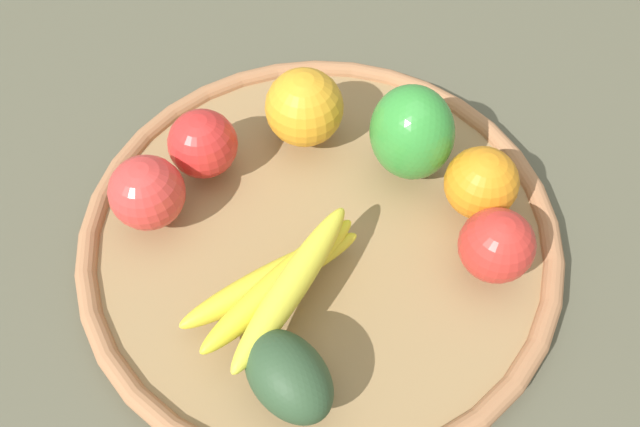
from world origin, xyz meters
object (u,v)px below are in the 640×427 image
object	(u,v)px
avocado	(288,376)
apple_1	(203,144)
orange_1	(481,183)
banana_bunch	(281,282)
apple_0	(147,193)
orange_0	(304,108)
apple_2	(497,245)
bell_pepper	(412,133)

from	to	relation	value
avocado	apple_1	xyz separation A→B (m)	(0.06, 0.24, 0.01)
orange_1	banana_bunch	bearing A→B (deg)	173.01
apple_0	orange_1	xyz separation A→B (m)	(0.26, -0.17, -0.00)
avocado	apple_1	world-z (taller)	apple_1
banana_bunch	avocado	world-z (taller)	avocado
apple_0	avocado	world-z (taller)	apple_0
orange_0	apple_2	size ratio (longest dim) A/B	1.18
apple_2	bell_pepper	distance (m)	0.14
orange_1	bell_pepper	bearing A→B (deg)	106.53
apple_2	apple_1	xyz separation A→B (m)	(-0.15, 0.25, 0.00)
orange_0	orange_1	xyz separation A→B (m)	(0.08, -0.17, -0.01)
banana_bunch	orange_0	xyz separation A→B (m)	(0.12, 0.15, 0.01)
banana_bunch	orange_1	distance (m)	0.21
apple_1	bell_pepper	bearing A→B (deg)	-35.08
banana_bunch	orange_1	xyz separation A→B (m)	(0.21, -0.03, 0.01)
orange_1	apple_1	world-z (taller)	orange_1
bell_pepper	avocado	bearing A→B (deg)	124.52
banana_bunch	bell_pepper	xyz separation A→B (m)	(0.19, 0.05, 0.02)
banana_bunch	avocado	xyz separation A→B (m)	(-0.04, -0.07, 0.00)
orange_1	bell_pepper	distance (m)	0.08
apple_0	bell_pepper	world-z (taller)	bell_pepper
orange_1	avocado	xyz separation A→B (m)	(-0.25, -0.05, -0.01)
banana_bunch	bell_pepper	world-z (taller)	bell_pepper
bell_pepper	orange_1	bearing A→B (deg)	-157.76
banana_bunch	apple_1	xyz separation A→B (m)	(0.02, 0.17, 0.01)
banana_bunch	orange_1	world-z (taller)	orange_1
banana_bunch	apple_2	xyz separation A→B (m)	(0.17, -0.08, 0.01)
apple_2	orange_1	world-z (taller)	orange_1
banana_bunch	apple_1	world-z (taller)	apple_1
orange_0	bell_pepper	xyz separation A→B (m)	(0.06, -0.09, 0.01)
banana_bunch	apple_0	bearing A→B (deg)	109.77
apple_0	apple_2	world-z (taller)	apple_0
apple_2	avocado	distance (m)	0.21
apple_0	apple_2	size ratio (longest dim) A/B	1.05
banana_bunch	bell_pepper	bearing A→B (deg)	15.41
banana_bunch	orange_0	bearing A→B (deg)	49.35
apple_0	apple_2	xyz separation A→B (m)	(0.22, -0.23, -0.00)
orange_0	apple_1	bearing A→B (deg)	168.09
banana_bunch	apple_1	size ratio (longest dim) A/B	2.65
orange_0	banana_bunch	bearing A→B (deg)	-130.65
orange_0	apple_1	xyz separation A→B (m)	(-0.11, 0.02, -0.01)
orange_0	bell_pepper	world-z (taller)	bell_pepper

